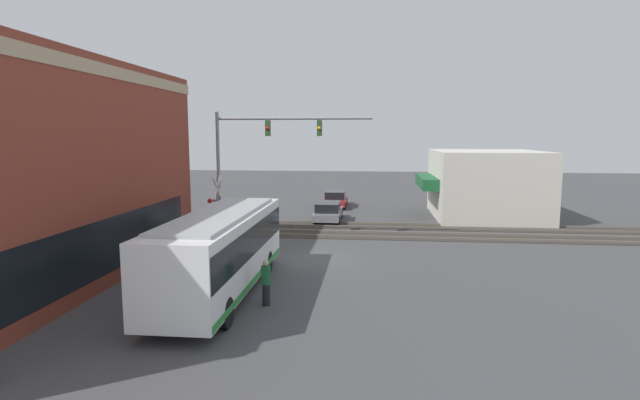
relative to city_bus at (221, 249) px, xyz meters
name	(u,v)px	position (x,y,z in m)	size (l,w,h in m)	color
ground_plane	(312,259)	(5.82, -2.80, -1.75)	(120.00, 120.00, 0.00)	#424244
shop_building	(485,184)	(19.78, -13.98, 0.71)	(8.96, 8.67, 4.91)	beige
city_bus	(221,249)	(0.00, 0.00, 0.00)	(10.27, 2.59, 3.17)	white
traffic_signal_gantry	(261,146)	(10.36, 0.76, 3.70)	(0.42, 9.05, 7.40)	gray
crossing_signal	(218,201)	(9.63, 3.17, 0.55)	(1.41, 1.18, 3.81)	gray
rail_track_near	(324,234)	(11.82, -2.80, -1.72)	(2.60, 60.00, 0.15)	#332D28
rail_track_far	(329,225)	(15.02, -2.80, -1.72)	(2.60, 60.00, 0.15)	#332D28
parked_car_grey	(328,212)	(16.76, -2.60, -1.11)	(4.71, 1.82, 1.36)	slate
parked_car_red	(336,199)	(23.85, -2.60, -1.10)	(4.75, 1.82, 1.38)	#B21E19
pedestrian_near_bus	(266,282)	(-1.10, -1.97, -0.91)	(0.34, 0.34, 1.66)	black
pedestrian_at_crossing	(231,227)	(8.85, 2.18, -0.79)	(0.34, 0.34, 1.86)	black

